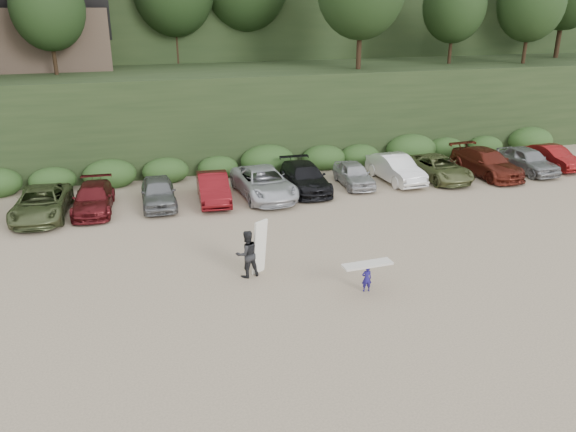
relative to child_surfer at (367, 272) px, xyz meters
name	(u,v)px	position (x,y,z in m)	size (l,w,h in m)	color
ground	(336,267)	(-0.29, 2.28, -0.79)	(120.00, 120.00, 0.00)	tan
parked_cars	(295,180)	(1.02, 12.19, -0.03)	(39.07, 6.05, 1.63)	#A7A8AC
child_surfer	(367,272)	(0.00, 0.00, 0.00)	(1.94, 0.61, 1.15)	navy
adult_surfer	(248,253)	(-3.95, 2.55, 0.20)	(1.44, 0.91, 2.29)	black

